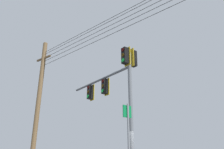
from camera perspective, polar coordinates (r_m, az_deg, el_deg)
name	(u,v)px	position (r m, az deg, el deg)	size (l,w,h in m)	color
signal_mast_assembly	(116,87)	(12.28, 0.96, -3.30)	(5.84, 0.97, 6.91)	slate
utility_pole_wooden	(38,103)	(17.33, -18.48, -6.94)	(1.61, 0.63, 10.08)	brown
route_sign_primary	(128,140)	(7.48, 4.25, -16.46)	(0.10, 0.37, 3.07)	slate
overhead_wire_span	(140,11)	(12.89, 7.26, 15.94)	(17.44, 5.01, 1.76)	black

